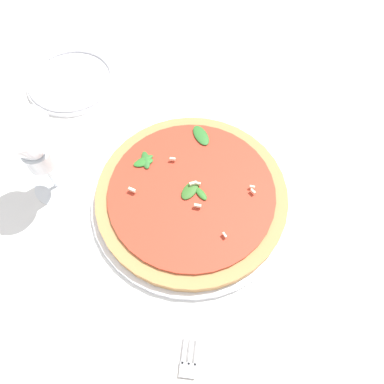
% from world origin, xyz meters
% --- Properties ---
extents(ground_plane, '(6.00, 6.00, 0.00)m').
position_xyz_m(ground_plane, '(0.00, 0.00, 0.00)').
color(ground_plane, white).
extents(pizza_arugula_main, '(0.35, 0.35, 0.05)m').
position_xyz_m(pizza_arugula_main, '(0.00, -0.03, 0.02)').
color(pizza_arugula_main, white).
rests_on(pizza_arugula_main, ground_plane).
extents(wine_glass, '(0.09, 0.09, 0.17)m').
position_xyz_m(wine_glass, '(-0.06, 0.21, 0.11)').
color(wine_glass, white).
rests_on(wine_glass, ground_plane).
extents(side_plate_white, '(0.19, 0.19, 0.02)m').
position_xyz_m(side_plate_white, '(0.18, 0.30, 0.01)').
color(side_plate_white, white).
rests_on(side_plate_white, ground_plane).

